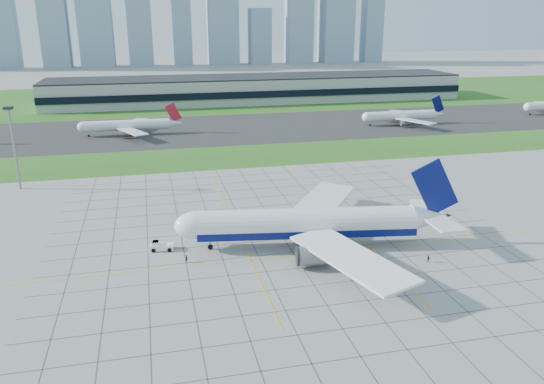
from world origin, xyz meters
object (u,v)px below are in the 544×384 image
Objects in this scene: airliner at (309,224)px; distant_jet_2 at (402,116)px; light_mast at (13,138)px; pushback_tug at (161,246)px; distant_jet_1 at (128,125)px; crew_far at (429,259)px; crew_near at (187,259)px.

airliner is 1.53× the size of distant_jet_2.
light_mast is 71.72m from pushback_tug.
distant_jet_1 is at bearing 67.59° from light_mast.
distant_jet_1 is at bearing 177.55° from distant_jet_2.
pushback_tug is 4.86× the size of crew_far.
distant_jet_1 reaches higher than crew_far.
crew_far is (97.32, -76.73, -15.36)m from light_mast.
crew_far is at bearing -54.57° from crew_near.
distant_jet_1 is 1.03× the size of distant_jet_2.
light_mast reaches higher than distant_jet_1.
crew_near is (5.19, -7.90, -0.11)m from pushback_tug.
light_mast is 14.87× the size of crew_near.
light_mast reaches higher than crew_near.
pushback_tug is (41.01, -56.84, -15.21)m from light_mast.
crew_near is (-28.24, -2.20, -4.77)m from airliner.
distant_jet_1 reaches higher than crew_near.
pushback_tug is 59.72m from crew_far.
distant_jet_2 reaches higher than crew_near.
crew_near is (46.20, -64.74, -15.32)m from light_mast.
crew_near is 0.04× the size of distant_jet_1.
crew_far is (56.31, -19.89, -0.15)m from pushback_tug.
distant_jet_1 and distant_jet_2 have the same top height.
distant_jet_1 is (-66.21, 152.15, 3.67)m from crew_far.
airliner is 1.49× the size of distant_jet_1.
light_mast is 82.42m from distant_jet_1.
crew_far is at bearing -38.25° from light_mast.
crew_far is 165.98m from distant_jet_1.
distant_jet_1 is 132.21m from distant_jet_2.
crew_near is 178.31m from distant_jet_2.
airliner reaches higher than crew_near.
distant_jet_2 is at bearing 65.15° from airliner.
light_mast is 124.88m from crew_far.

